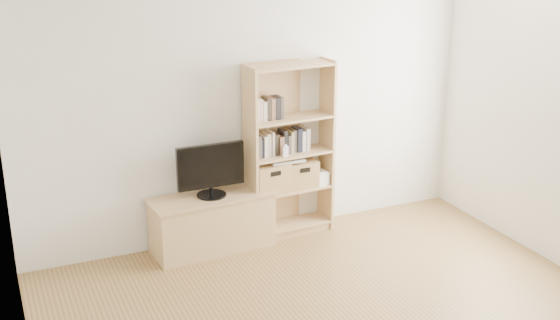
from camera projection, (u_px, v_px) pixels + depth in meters
back_wall at (252, 106)px, 6.63m from camera, size 4.50×0.02×2.60m
left_wall at (25, 261)px, 3.60m from camera, size 0.02×5.00×2.60m
tv_stand at (212, 224)px, 6.59m from camera, size 1.15×0.50×0.52m
bookshelf at (289, 150)px, 6.76m from camera, size 0.88×0.36×1.72m
television at (211, 170)px, 6.42m from camera, size 0.64×0.05×0.50m
books_row_mid at (289, 140)px, 6.75m from camera, size 0.87×0.25×0.23m
books_row_upper at (271, 109)px, 6.56m from camera, size 0.35×0.14×0.18m
baby_monitor at (285, 151)px, 6.63m from camera, size 0.05×0.03×0.10m
basket_left at (269, 177)px, 6.73m from camera, size 0.38×0.32×0.29m
basket_right at (299, 173)px, 6.88m from camera, size 0.33×0.27×0.27m
laptop at (285, 159)px, 6.76m from camera, size 0.34×0.24×0.03m
magazine_stack at (316, 177)px, 6.99m from camera, size 0.20×0.27×0.11m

